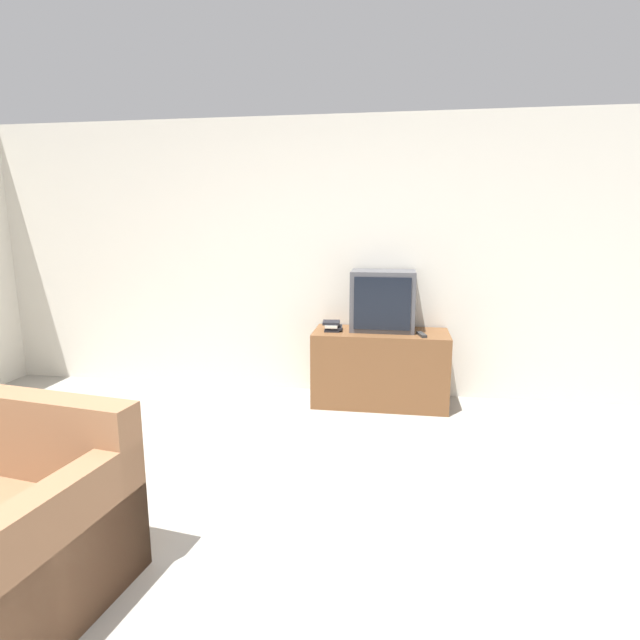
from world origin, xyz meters
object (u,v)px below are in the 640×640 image
Objects in this scene: book_stack at (332,326)px; remote_on_stand at (422,335)px; television at (383,301)px; tv_stand at (380,368)px.

remote_on_stand is (0.80, -0.10, -0.03)m from book_stack.
television is at bearing 11.32° from book_stack.
tv_stand is at bearing 2.39° from book_stack.
tv_stand is 6.91× the size of remote_on_stand.
remote_on_stand is at bearing -7.51° from book_stack.
remote_on_stand is (0.35, -0.12, 0.35)m from tv_stand.
tv_stand is at bearing -96.27° from television.
television is (0.01, 0.07, 0.61)m from tv_stand.
book_stack is (-0.45, -0.09, -0.23)m from television.
television reaches higher than book_stack.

